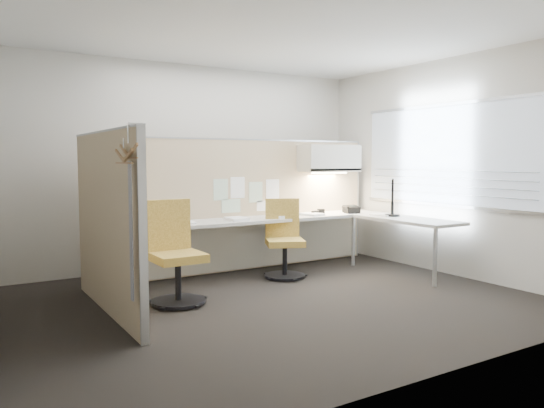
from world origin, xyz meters
TOP-DOWN VIEW (x-y plane):
  - floor at (0.00, 0.00)m, footprint 5.50×4.50m
  - ceiling at (0.00, 0.00)m, footprint 5.50×4.50m
  - wall_back at (0.00, 2.25)m, footprint 5.50×0.02m
  - wall_front at (0.00, -2.25)m, footprint 5.50×0.02m
  - wall_right at (2.75, 0.00)m, footprint 0.02×4.50m
  - window_pane at (2.73, 0.00)m, footprint 0.01×2.80m
  - partition_back at (0.55, 1.60)m, footprint 4.10×0.06m
  - partition_left at (-1.50, 0.50)m, footprint 0.06×2.20m
  - desk at (0.93, 1.13)m, footprint 4.00×2.07m
  - overhead_bin at (1.90, 1.39)m, footprint 0.90×0.36m
  - task_light_strip at (1.90, 1.39)m, footprint 0.60×0.06m
  - pinned_papers at (0.63, 1.57)m, footprint 1.01×0.00m
  - poster at (-1.05, 1.57)m, footprint 0.28×0.00m
  - chair_left at (-0.82, 0.48)m, footprint 0.56×0.56m
  - chair_right at (0.82, 0.92)m, footprint 0.60×0.62m
  - monitor at (2.30, 0.52)m, footprint 0.36×0.36m
  - phone at (2.10, 1.14)m, footprint 0.25×0.23m
  - stapler at (1.57, 1.27)m, footprint 0.15×0.09m
  - tape_dispenser at (1.74, 1.37)m, footprint 0.12×0.09m
  - coat_hook at (-1.58, -0.50)m, footprint 0.18×0.48m
  - paper_stack_0 at (-1.03, 1.27)m, footprint 0.28×0.33m
  - paper_stack_1 at (-0.38, 1.27)m, footprint 0.28×0.34m
  - paper_stack_2 at (0.29, 1.20)m, footprint 0.24×0.31m
  - paper_stack_3 at (0.99, 1.26)m, footprint 0.24×0.31m
  - paper_stack_4 at (1.45, 1.19)m, footprint 0.29×0.34m
  - paper_stack_5 at (2.25, 0.65)m, footprint 0.28×0.34m
  - paper_stack_6 at (0.94, 1.16)m, footprint 0.24×0.31m

SIDE VIEW (x-z plane):
  - floor at x=0.00m, z-range -0.01..0.00m
  - chair_right at x=0.82m, z-range -0.03..0.94m
  - chair_left at x=-0.82m, z-range -0.03..1.02m
  - desk at x=0.93m, z-range 0.24..0.97m
  - paper_stack_3 at x=0.99m, z-range 0.73..0.74m
  - paper_stack_1 at x=-0.38m, z-range 0.73..0.75m
  - paper_stack_5 at x=2.25m, z-range 0.73..0.75m
  - paper_stack_4 at x=1.45m, z-range 0.73..0.76m
  - paper_stack_0 at x=-1.03m, z-range 0.73..0.76m
  - paper_stack_2 at x=0.29m, z-range 0.73..0.77m
  - paper_stack_6 at x=0.94m, z-range 0.73..0.77m
  - stapler at x=1.57m, z-range 0.73..0.78m
  - tape_dispenser at x=1.74m, z-range 0.73..0.79m
  - phone at x=2.10m, z-range 0.72..0.84m
  - partition_back at x=0.55m, z-range 0.00..1.75m
  - partition_left at x=-1.50m, z-range 0.00..1.75m
  - monitor at x=2.30m, z-range 0.77..1.27m
  - pinned_papers at x=0.63m, z-range 0.80..1.27m
  - task_light_strip at x=1.90m, z-range 1.29..1.31m
  - wall_back at x=0.00m, z-range 0.00..2.80m
  - wall_front at x=0.00m, z-range 0.00..2.80m
  - wall_right at x=2.75m, z-range 0.00..2.80m
  - coat_hook at x=-1.58m, z-range 0.70..2.12m
  - poster at x=-1.05m, z-range 1.24..1.59m
  - overhead_bin at x=1.90m, z-range 1.32..1.70m
  - window_pane at x=2.73m, z-range 0.90..2.20m
  - ceiling at x=0.00m, z-range 2.80..2.81m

